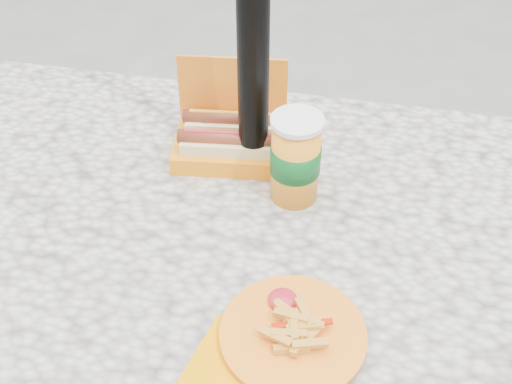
# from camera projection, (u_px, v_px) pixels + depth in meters

# --- Properties ---
(picnic_table) EXTENTS (1.20, 0.80, 0.75)m
(picnic_table) POSITION_uv_depth(u_px,v_px,m) (235.00, 275.00, 1.08)
(picnic_table) COLOR beige
(picnic_table) RESTS_ON ground
(hotdog_box) EXTENTS (0.21, 0.16, 0.16)m
(hotdog_box) POSITION_uv_depth(u_px,v_px,m) (230.00, 138.00, 1.12)
(hotdog_box) COLOR orange
(hotdog_box) RESTS_ON picnic_table
(fries_plate) EXTENTS (0.24, 0.27, 0.04)m
(fries_plate) POSITION_uv_depth(u_px,v_px,m) (289.00, 336.00, 0.84)
(fries_plate) COLOR #EF9600
(fries_plate) RESTS_ON picnic_table
(soda_cup) EXTENTS (0.08, 0.08, 0.15)m
(soda_cup) POSITION_uv_depth(u_px,v_px,m) (295.00, 159.00, 1.01)
(soda_cup) COLOR orange
(soda_cup) RESTS_ON picnic_table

